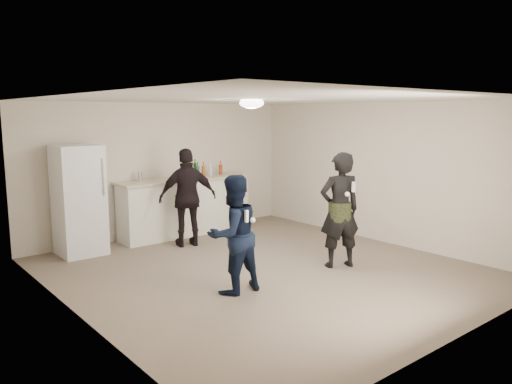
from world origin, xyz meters
TOP-DOWN VIEW (x-y plane):
  - floor at (0.00, 0.00)m, footprint 6.00×6.00m
  - ceiling at (0.00, 0.00)m, footprint 6.00×6.00m
  - wall_back at (0.00, 3.00)m, footprint 6.00×0.00m
  - wall_front at (0.00, -3.00)m, footprint 6.00×0.00m
  - wall_left at (-2.75, 0.00)m, footprint 0.00×6.00m
  - wall_right at (2.75, 0.00)m, footprint 0.00×6.00m
  - counter at (0.29, 2.67)m, footprint 2.60×0.56m
  - counter_top at (0.29, 2.67)m, footprint 2.68×0.64m
  - fridge at (-1.77, 2.60)m, footprint 0.70×0.70m
  - fridge_handle at (-1.49, 2.23)m, footprint 0.02×0.02m
  - ceiling_dome at (0.00, 0.30)m, footprint 0.36×0.36m
  - shaker at (-0.58, 2.78)m, footprint 0.08×0.08m
  - man at (-0.91, -0.44)m, footprint 0.75×0.58m
  - woman at (0.99, -0.57)m, footprint 0.75×0.63m
  - camo_shorts at (0.99, -0.57)m, footprint 0.34×0.34m
  - spectator at (-0.12, 1.92)m, footprint 1.08×0.71m
  - remote_man at (-0.91, -0.72)m, footprint 0.04×0.04m
  - nunchuk_man at (-0.79, -0.69)m, footprint 0.07×0.07m
  - remote_woman at (0.99, -0.82)m, footprint 0.04×0.04m
  - nunchuk_woman at (0.89, -0.79)m, footprint 0.07×0.07m
  - bottle_cluster at (0.79, 2.72)m, footprint 0.67×0.25m

SIDE VIEW (x-z plane):
  - floor at x=0.00m, z-range 0.00..0.00m
  - counter at x=0.29m, z-range 0.00..1.05m
  - man at x=-0.91m, z-range 0.00..1.54m
  - camo_shorts at x=0.99m, z-range 0.71..0.99m
  - spectator at x=-0.12m, z-range 0.00..1.71m
  - woman at x=0.99m, z-range 0.00..1.74m
  - fridge at x=-1.77m, z-range 0.00..1.80m
  - nunchuk_man at x=-0.79m, z-range 0.95..1.01m
  - remote_man at x=-0.91m, z-range 0.98..1.12m
  - counter_top at x=0.29m, z-range 1.05..1.09m
  - nunchuk_woman at x=0.89m, z-range 1.11..1.18m
  - shaker at x=-0.58m, z-range 1.09..1.26m
  - bottle_cluster at x=0.79m, z-range 1.07..1.32m
  - wall_back at x=0.00m, z-range -1.75..4.25m
  - wall_front at x=0.00m, z-range -1.75..4.25m
  - wall_left at x=-2.75m, z-range -1.75..4.25m
  - wall_right at x=2.75m, z-range -1.75..4.25m
  - remote_woman at x=0.99m, z-range 1.18..1.32m
  - fridge_handle at x=-1.49m, z-range 1.00..1.60m
  - ceiling_dome at x=0.00m, z-range 2.37..2.53m
  - ceiling at x=0.00m, z-range 2.50..2.50m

